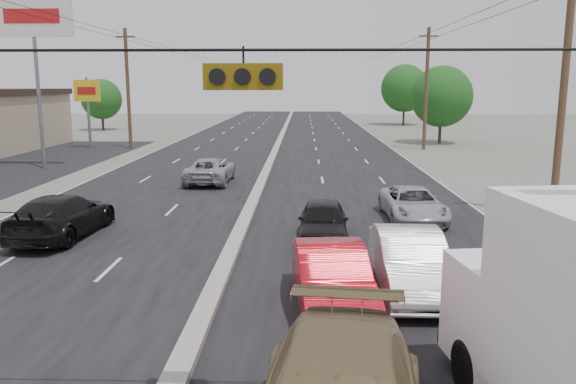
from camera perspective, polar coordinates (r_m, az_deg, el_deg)
name	(u,v)px	position (r m, az deg, el deg)	size (l,w,h in m)	color
road_surface	(269,165)	(38.08, -1.92, 2.71)	(20.00, 160.00, 0.02)	black
center_median	(269,164)	(38.06, -1.92, 2.86)	(0.50, 160.00, 0.20)	gray
utility_pole_left_c	(128,88)	(49.88, -15.95, 10.11)	(1.60, 0.30, 10.00)	#422D1E
utility_pole_right_b	(563,91)	(24.82, 26.18, 9.16)	(1.60, 0.30, 10.00)	#422D1E
utility_pole_right_c	(426,88)	(48.71, 13.88, 10.20)	(1.60, 0.30, 10.00)	#422D1E
traffic_signals	(236,74)	(7.69, -5.29, 11.89)	(25.00, 0.30, 0.54)	black
pole_sign_billboard	(33,28)	(39.55, -24.46, 14.97)	(5.00, 0.25, 11.00)	slate
pole_sign_far	(87,97)	(51.03, -19.71, 9.12)	(2.20, 0.25, 6.00)	slate
tree_left_far	(101,99)	(71.88, -18.42, 8.94)	(4.80, 4.80, 6.12)	#382619
tree_right_mid	(442,96)	(54.15, 15.34, 9.34)	(5.60, 5.60, 7.14)	#382619
tree_right_far	(405,88)	(78.83, 11.77, 10.28)	(6.40, 6.40, 8.16)	#382619
red_sedan	(332,280)	(13.57, 4.48, -8.88)	(1.65, 4.74, 1.56)	red
queue_car_a	(323,222)	(19.43, 3.58, -3.03)	(1.67, 4.16, 1.42)	black
queue_car_b	(410,262)	(15.12, 12.29, -6.98)	(1.68, 4.81, 1.59)	white
queue_car_c	(413,205)	(22.97, 12.57, -1.26)	(2.16, 4.68, 1.30)	#A9ACB1
queue_car_d	(561,297)	(14.22, 26.00, -9.54)	(1.86, 4.59, 1.33)	#131159
oncoming_near	(62,216)	(21.52, -21.97, -2.28)	(2.15, 5.28, 1.53)	black
oncoming_far	(210,171)	(31.41, -7.91, 2.17)	(2.29, 4.97, 1.38)	#989A9F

